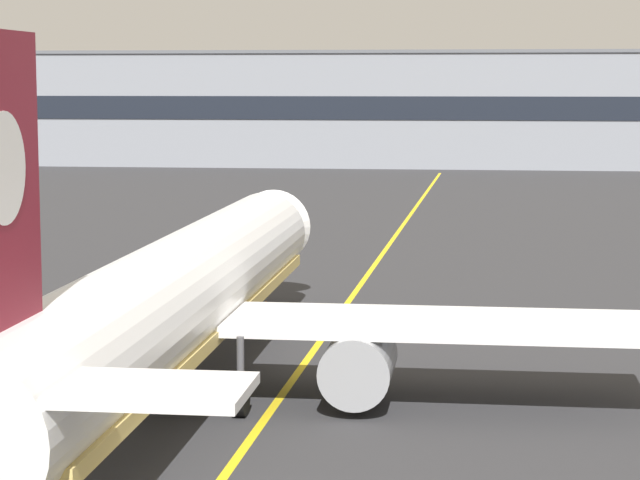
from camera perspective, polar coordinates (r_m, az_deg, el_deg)
The scene contains 4 objects.
taxiway_centreline at distance 60.49m, azimuth 1.04°, elevation -3.04°, with size 0.30×180.00×0.01m, color yellow.
airliner_foreground at distance 43.09m, azimuth -6.49°, elevation -2.65°, with size 32.02×41.42×11.65m.
safety_cone_by_nose_gear at distance 59.59m, azimuth -2.39°, elevation -2.95°, with size 0.44×0.44×0.55m.
terminal_building at distance 161.08m, azimuth 6.67°, elevation 5.76°, with size 131.21×12.40×14.25m.
Camera 1 is at (6.08, -29.25, 10.59)m, focal length 72.62 mm.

